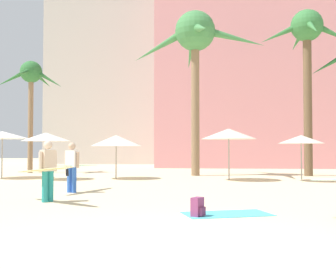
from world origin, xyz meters
TOP-DOWN VIEW (x-y plane):
  - ground at (0.00, 0.00)m, footprint 120.00×120.00m
  - hotel_pink at (8.48, 31.22)m, footprint 24.16×10.81m
  - hotel_tower_gray at (-6.79, 38.10)m, footprint 18.14×8.16m
  - palm_tree_far_left at (-0.12, 17.04)m, footprint 7.54×7.57m
  - palm_tree_right at (-10.41, 18.79)m, footprint 4.23×4.49m
  - palm_tree_far_right at (6.02, 17.29)m, footprint 5.24×5.35m
  - cafe_umbrella_0 at (-3.97, 14.18)m, footprint 2.52×2.52m
  - cafe_umbrella_1 at (-9.80, 14.00)m, footprint 2.74×2.74m
  - cafe_umbrella_2 at (4.84, 13.40)m, footprint 2.11×2.11m
  - cafe_umbrella_3 at (1.56, 13.66)m, footprint 2.62×2.62m
  - cafe_umbrella_4 at (-7.22, 13.26)m, footprint 2.35×2.35m
  - beach_towel at (1.04, 3.12)m, footprint 2.15×1.59m
  - backpack at (0.40, 2.67)m, footprint 0.33×0.35m
  - person_mid_center at (-3.96, 7.50)m, footprint 1.20×2.97m
  - person_mid_right at (-3.81, 4.75)m, footprint 2.40×1.92m

SIDE VIEW (x-z plane):
  - ground at x=0.00m, z-range 0.00..0.00m
  - beach_towel at x=1.04m, z-range 0.00..0.01m
  - backpack at x=0.40m, z-range -0.01..0.41m
  - person_mid_center at x=-3.96m, z-range 0.07..1.75m
  - person_mid_right at x=-3.81m, z-range 0.07..1.77m
  - cafe_umbrella_0 at x=-3.97m, z-range 0.81..2.96m
  - cafe_umbrella_2 at x=4.84m, z-range 0.86..2.96m
  - cafe_umbrella_4 at x=-7.22m, z-range 0.92..3.19m
  - cafe_umbrella_1 at x=-9.80m, z-range 1.00..3.37m
  - cafe_umbrella_3 at x=1.56m, z-range 0.97..3.40m
  - palm_tree_right at x=-10.41m, z-range 2.24..9.21m
  - palm_tree_far_right at x=6.02m, z-range 2.78..11.96m
  - palm_tree_far_left at x=-0.12m, z-range 2.94..12.16m
  - hotel_pink at x=8.48m, z-range 0.00..19.47m
  - hotel_tower_gray at x=-6.79m, z-range 0.00..29.23m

